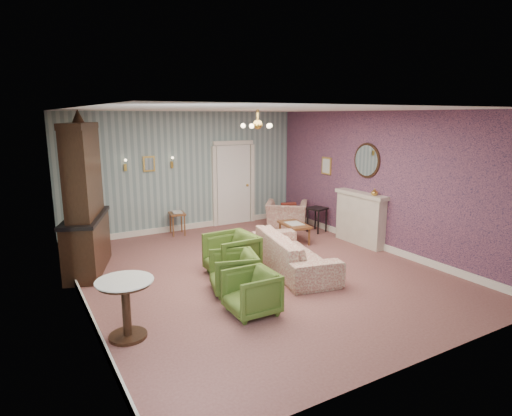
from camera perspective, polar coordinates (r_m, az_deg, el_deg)
floor at (r=7.99m, az=0.20°, el=-8.41°), size 7.00×7.00×0.00m
ceiling at (r=7.48m, az=0.22°, el=12.86°), size 7.00×7.00×0.00m
wall_back at (r=10.74m, az=-9.29°, el=4.73°), size 6.00×0.00×6.00m
wall_front at (r=4.99m, az=21.02°, el=-4.46°), size 6.00×0.00×6.00m
wall_left at (r=6.65m, az=-22.72°, el=-0.59°), size 0.00×7.00×7.00m
wall_right at (r=9.46m, az=16.12°, el=3.42°), size 0.00×7.00×7.00m
wall_right_floral at (r=9.45m, az=16.06°, el=3.42°), size 0.00×7.00×7.00m
door at (r=11.28m, az=-2.97°, el=3.32°), size 1.12×0.12×2.16m
olive_chair_a at (r=6.29m, az=-0.62°, el=-10.84°), size 0.65×0.69×0.70m
olive_chair_b at (r=7.04m, az=-3.01°, el=-8.20°), size 0.83×0.86×0.72m
olive_chair_c at (r=7.75m, az=-3.26°, el=-5.87°), size 0.78×0.83×0.82m
sofa_chintz at (r=8.01m, az=4.95°, el=-5.02°), size 1.14×2.39×0.90m
wingback_chair at (r=11.00m, az=4.06°, el=-0.31°), size 1.20×1.13×0.88m
dresser at (r=8.28m, az=-21.84°, el=1.64°), size 1.14×1.81×2.84m
fireplace at (r=9.80m, az=13.58°, el=-1.33°), size 0.30×1.40×1.16m
mantel_vase at (r=9.38m, az=15.37°, el=2.05°), size 0.15×0.15×0.15m
oval_mirror at (r=9.66m, az=14.39°, el=6.08°), size 0.04×0.76×0.84m
framed_print at (r=10.70m, az=9.29°, el=5.51°), size 0.04×0.34×0.42m
coffee_table at (r=9.79m, az=5.06°, el=-3.26°), size 0.58×0.90×0.43m
side_table_black at (r=10.66m, az=8.02°, el=-1.56°), size 0.50×0.50×0.61m
pedestal_table at (r=5.87m, az=-16.74°, el=-12.63°), size 0.89×0.89×0.79m
nesting_table at (r=10.50m, az=-10.34°, el=-1.92°), size 0.41×0.49×0.58m
gilt_mirror_back at (r=10.39m, az=-13.92°, el=5.67°), size 0.28×0.06×0.36m
sconce_left at (r=10.23m, az=-16.85°, el=5.41°), size 0.16×0.12×0.30m
sconce_right at (r=10.54m, az=-11.01°, el=5.89°), size 0.16×0.12×0.30m
chandelier at (r=7.49m, az=0.22°, el=10.79°), size 0.56×0.56×0.36m
burgundy_cushion at (r=10.84m, az=4.29°, el=-0.28°), size 0.41×0.28×0.39m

